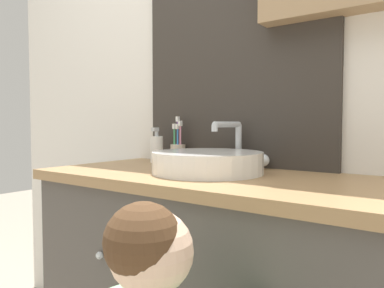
% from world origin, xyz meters
% --- Properties ---
extents(wall_back, '(3.20, 0.18, 2.50)m').
position_xyz_m(wall_back, '(0.02, 0.62, 1.29)').
color(wall_back, silver).
rests_on(wall_back, ground_plane).
extents(sink_basin, '(0.37, 0.42, 0.17)m').
position_xyz_m(sink_basin, '(-0.06, 0.34, 0.93)').
color(sink_basin, white).
rests_on(sink_basin, vanity_counter).
extents(toothbrush_holder, '(0.06, 0.06, 0.20)m').
position_xyz_m(toothbrush_holder, '(-0.35, 0.53, 0.94)').
color(toothbrush_holder, beige).
rests_on(toothbrush_holder, vanity_counter).
extents(soap_dispenser, '(0.05, 0.05, 0.15)m').
position_xyz_m(soap_dispenser, '(-0.44, 0.49, 0.95)').
color(soap_dispenser, white).
rests_on(soap_dispenser, vanity_counter).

